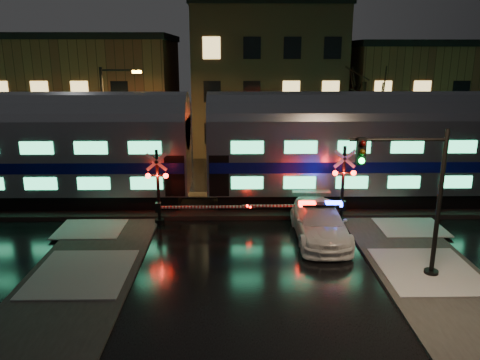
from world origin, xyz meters
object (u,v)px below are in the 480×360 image
streetlight (109,120)px  crossing_signal_right (335,193)px  police_car (320,222)px  crossing_signal_left (166,195)px  traffic_light (415,202)px

streetlight → crossing_signal_right: bearing=-28.6°
police_car → streetlight: bearing=143.3°
crossing_signal_right → streetlight: size_ratio=0.75×
crossing_signal_right → crossing_signal_left: bearing=-180.0°
crossing_signal_right → traffic_light: traffic_light is taller
police_car → traffic_light: (2.62, -3.81, 2.17)m
crossing_signal_right → traffic_light: (1.59, -5.61, 1.37)m
crossing_signal_right → traffic_light: bearing=-74.2°
traffic_light → crossing_signal_left: bearing=164.0°
streetlight → police_car: bearing=-37.0°
police_car → crossing_signal_right: size_ratio=1.00×
police_car → traffic_light: 5.11m
crossing_signal_left → crossing_signal_right: bearing=0.0°
crossing_signal_right → streetlight: (-12.30, 6.70, 2.60)m
crossing_signal_left → traffic_light: traffic_light is taller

